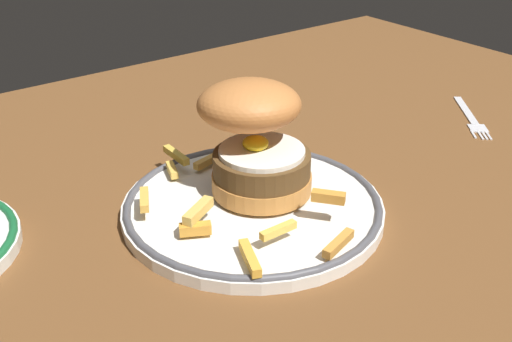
# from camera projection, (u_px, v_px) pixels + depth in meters

# --- Properties ---
(ground_plane) EXTENTS (1.34, 1.01, 0.04)m
(ground_plane) POSITION_uv_depth(u_px,v_px,m) (264.00, 238.00, 0.62)
(ground_plane) COLOR brown
(dinner_plate) EXTENTS (0.26, 0.26, 0.02)m
(dinner_plate) POSITION_uv_depth(u_px,v_px,m) (256.00, 205.00, 0.62)
(dinner_plate) COLOR white
(dinner_plate) RESTS_ON ground_plane
(burger) EXTENTS (0.14, 0.14, 0.11)m
(burger) POSITION_uv_depth(u_px,v_px,m) (255.00, 135.00, 0.62)
(burger) COLOR #BB7837
(burger) RESTS_ON dinner_plate
(fries_pile) EXTENTS (0.18, 0.25, 0.03)m
(fries_pile) POSITION_uv_depth(u_px,v_px,m) (231.00, 202.00, 0.59)
(fries_pile) COLOR orange
(fries_pile) RESTS_ON dinner_plate
(fork) EXTENTS (0.10, 0.12, 0.00)m
(fork) POSITION_uv_depth(u_px,v_px,m) (471.00, 117.00, 0.84)
(fork) COLOR silver
(fork) RESTS_ON ground_plane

